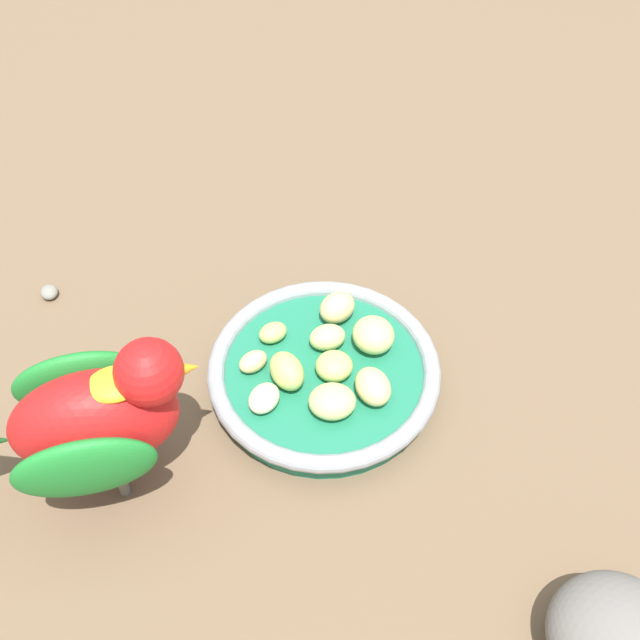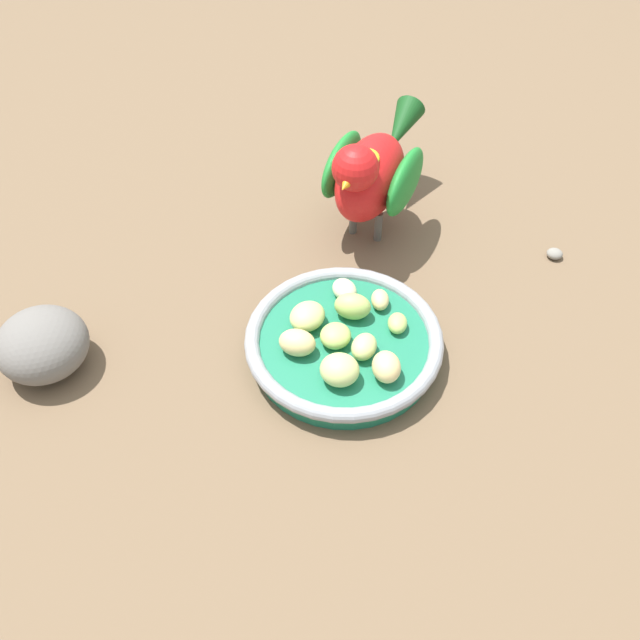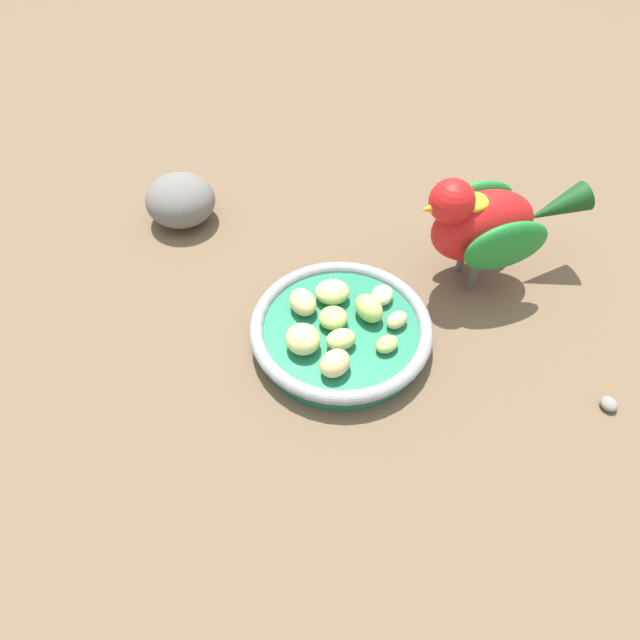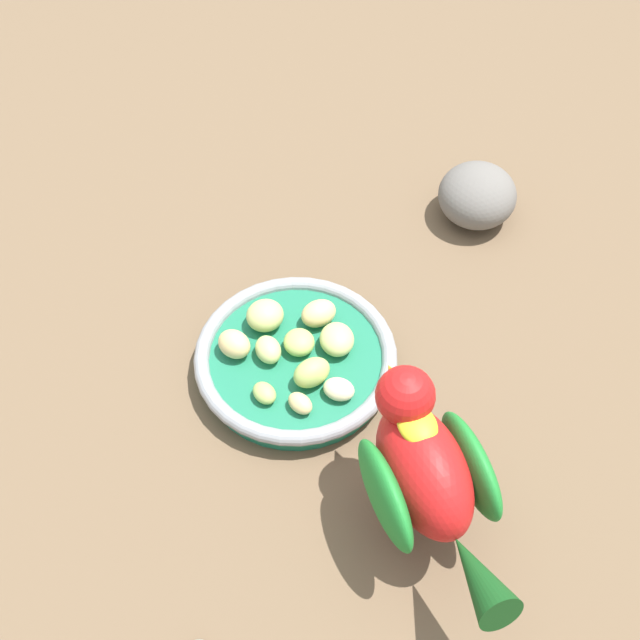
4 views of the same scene
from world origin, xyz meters
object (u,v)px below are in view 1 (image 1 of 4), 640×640
object	(u,v)px
parrot	(88,418)
apple_piece_4	(273,333)
rock_large	(616,638)
apple_piece_3	(373,387)
apple_piece_2	(330,401)
apple_piece_9	(339,307)
apple_piece_1	(287,371)
apple_piece_6	(373,335)
feeding_bowl	(324,374)
apple_piece_5	(331,366)
apple_piece_0	(327,337)
pebble_0	(49,292)
apple_piece_7	(264,398)
apple_piece_8	(253,362)

from	to	relation	value
parrot	apple_piece_4	bearing A→B (deg)	31.18
rock_large	apple_piece_3	bearing A→B (deg)	130.51
apple_piece_2	apple_piece_9	distance (m)	0.10
apple_piece_1	apple_piece_2	world-z (taller)	apple_piece_1
apple_piece_1	apple_piece_6	world-z (taller)	same
feeding_bowl	apple_piece_5	world-z (taller)	apple_piece_5
apple_piece_1	apple_piece_4	xyz separation A→B (m)	(-0.02, 0.04, -0.01)
apple_piece_4	apple_piece_5	world-z (taller)	apple_piece_5
apple_piece_1	apple_piece_0	bearing A→B (deg)	51.85
apple_piece_2	pebble_0	size ratio (longest dim) A/B	2.13
feeding_bowl	apple_piece_7	size ratio (longest dim) A/B	6.58
apple_piece_8	apple_piece_2	bearing A→B (deg)	-30.49
pebble_0	apple_piece_6	bearing A→B (deg)	-11.41
apple_piece_0	apple_piece_9	distance (m)	0.03
apple_piece_0	apple_piece_6	distance (m)	0.04
parrot	pebble_0	size ratio (longest dim) A/B	11.71
feeding_bowl	apple_piece_3	world-z (taller)	apple_piece_3
apple_piece_5	apple_piece_6	size ratio (longest dim) A/B	0.84
apple_piece_2	rock_large	size ratio (longest dim) A/B	0.42
apple_piece_6	parrot	size ratio (longest dim) A/B	0.18
apple_piece_6	apple_piece_7	size ratio (longest dim) A/B	1.25
apple_piece_2	parrot	size ratio (longest dim) A/B	0.18
apple_piece_4	apple_piece_6	size ratio (longest dim) A/B	0.68
feeding_bowl	apple_piece_8	size ratio (longest dim) A/B	7.64
apple_piece_0	apple_piece_2	world-z (taller)	apple_piece_2
apple_piece_3	parrot	xyz separation A→B (m)	(-0.20, -0.07, 0.05)
apple_piece_6	apple_piece_8	size ratio (longest dim) A/B	1.45
feeding_bowl	apple_piece_5	xyz separation A→B (m)	(0.01, -0.00, 0.02)
apple_piece_1	apple_piece_7	bearing A→B (deg)	-124.44
feeding_bowl	parrot	world-z (taller)	parrot
apple_piece_9	pebble_0	bearing A→B (deg)	173.50
rock_large	apple_piece_2	bearing A→B (deg)	138.52
apple_piece_6	apple_piece_7	xyz separation A→B (m)	(-0.09, -0.07, -0.01)
parrot	rock_large	distance (m)	0.38
apple_piece_8	rock_large	bearing A→B (deg)	-38.99
apple_piece_2	apple_piece_6	world-z (taller)	apple_piece_6
parrot	rock_large	xyz separation A→B (m)	(0.36, -0.11, -0.05)
apple_piece_1	apple_piece_2	size ratio (longest dim) A/B	0.97
feeding_bowl	apple_piece_9	distance (m)	0.06
apple_piece_7	apple_piece_9	size ratio (longest dim) A/B	0.88
apple_piece_4	pebble_0	size ratio (longest dim) A/B	1.42
apple_piece_6	rock_large	world-z (taller)	rock_large
apple_piece_4	apple_piece_9	world-z (taller)	apple_piece_9
apple_piece_2	apple_piece_3	size ratio (longest dim) A/B	1.06
apple_piece_5	rock_large	size ratio (longest dim) A/B	0.35
apple_piece_2	pebble_0	xyz separation A→B (m)	(-0.27, 0.13, -0.03)
apple_piece_1	pebble_0	bearing A→B (deg)	156.23
apple_piece_5	feeding_bowl	bearing A→B (deg)	146.82
apple_piece_9	pebble_0	world-z (taller)	apple_piece_9
apple_piece_9	apple_piece_5	bearing A→B (deg)	-93.71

